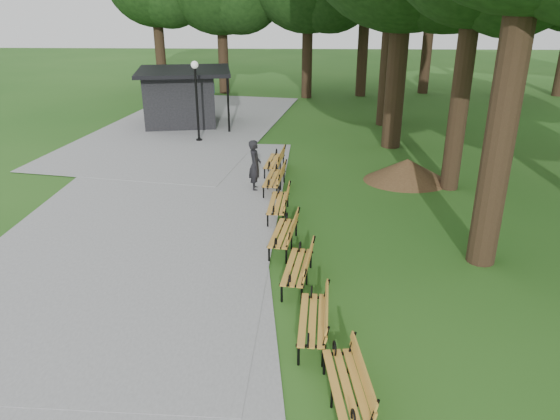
{
  "coord_description": "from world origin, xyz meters",
  "views": [
    {
      "loc": [
        0.5,
        -11.65,
        6.39
      ],
      "look_at": [
        0.09,
        0.96,
        1.1
      ],
      "focal_mm": 34.27,
      "sensor_mm": 36.0,
      "label": 1
    }
  ],
  "objects_px": {
    "bench_6": "(274,161)",
    "bench_5": "(274,178)",
    "kiosk": "(180,97)",
    "bench_1": "(313,320)",
    "person": "(255,165)",
    "bench_2": "(297,267)",
    "lamp_post": "(196,85)",
    "bench_0": "(346,385)",
    "dirt_mound": "(407,170)",
    "bench_4": "(278,203)",
    "bench_3": "(283,233)"
  },
  "relations": [
    {
      "from": "lamp_post",
      "to": "bench_3",
      "type": "distance_m",
      "value": 11.4
    },
    {
      "from": "person",
      "to": "bench_4",
      "type": "xyz_separation_m",
      "value": [
        0.86,
        -2.29,
        -0.43
      ]
    },
    {
      "from": "kiosk",
      "to": "bench_4",
      "type": "relative_size",
      "value": 2.3
    },
    {
      "from": "bench_2",
      "to": "bench_4",
      "type": "xyz_separation_m",
      "value": [
        -0.58,
        3.91,
        0.0
      ]
    },
    {
      "from": "lamp_post",
      "to": "bench_5",
      "type": "bearing_deg",
      "value": -59.52
    },
    {
      "from": "lamp_post",
      "to": "bench_0",
      "type": "relative_size",
      "value": 1.84
    },
    {
      "from": "bench_2",
      "to": "bench_6",
      "type": "height_order",
      "value": "same"
    },
    {
      "from": "kiosk",
      "to": "lamp_post",
      "type": "height_order",
      "value": "lamp_post"
    },
    {
      "from": "lamp_post",
      "to": "dirt_mound",
      "type": "relative_size",
      "value": 1.39
    },
    {
      "from": "bench_1",
      "to": "bench_2",
      "type": "height_order",
      "value": "same"
    },
    {
      "from": "dirt_mound",
      "to": "lamp_post",
      "type": "bearing_deg",
      "value": 148.87
    },
    {
      "from": "dirt_mound",
      "to": "bench_0",
      "type": "bearing_deg",
      "value": -105.26
    },
    {
      "from": "person",
      "to": "bench_2",
      "type": "height_order",
      "value": "person"
    },
    {
      "from": "dirt_mound",
      "to": "bench_0",
      "type": "xyz_separation_m",
      "value": [
        -3.06,
        -11.2,
        0.04
      ]
    },
    {
      "from": "bench_3",
      "to": "dirt_mound",
      "type": "bearing_deg",
      "value": 150.64
    },
    {
      "from": "bench_2",
      "to": "bench_3",
      "type": "height_order",
      "value": "same"
    },
    {
      "from": "bench_3",
      "to": "bench_4",
      "type": "relative_size",
      "value": 1.0
    },
    {
      "from": "kiosk",
      "to": "bench_2",
      "type": "xyz_separation_m",
      "value": [
        5.8,
        -15.35,
        -0.93
      ]
    },
    {
      "from": "person",
      "to": "bench_0",
      "type": "bearing_deg",
      "value": -173.77
    },
    {
      "from": "bench_2",
      "to": "bench_3",
      "type": "distance_m",
      "value": 1.84
    },
    {
      "from": "kiosk",
      "to": "bench_2",
      "type": "height_order",
      "value": "kiosk"
    },
    {
      "from": "bench_2",
      "to": "bench_6",
      "type": "relative_size",
      "value": 1.0
    },
    {
      "from": "dirt_mound",
      "to": "bench_4",
      "type": "relative_size",
      "value": 1.32
    },
    {
      "from": "kiosk",
      "to": "bench_5",
      "type": "height_order",
      "value": "kiosk"
    },
    {
      "from": "person",
      "to": "bench_5",
      "type": "xyz_separation_m",
      "value": [
        0.65,
        -0.07,
        -0.43
      ]
    },
    {
      "from": "bench_4",
      "to": "dirt_mound",
      "type": "bearing_deg",
      "value": 130.8
    },
    {
      "from": "dirt_mound",
      "to": "bench_5",
      "type": "height_order",
      "value": "bench_5"
    },
    {
      "from": "bench_6",
      "to": "bench_5",
      "type": "bearing_deg",
      "value": 9.08
    },
    {
      "from": "bench_3",
      "to": "bench_4",
      "type": "distance_m",
      "value": 2.11
    },
    {
      "from": "lamp_post",
      "to": "bench_4",
      "type": "relative_size",
      "value": 1.84
    },
    {
      "from": "dirt_mound",
      "to": "bench_1",
      "type": "height_order",
      "value": "bench_1"
    },
    {
      "from": "bench_5",
      "to": "bench_6",
      "type": "relative_size",
      "value": 1.0
    },
    {
      "from": "dirt_mound",
      "to": "bench_4",
      "type": "xyz_separation_m",
      "value": [
        -4.43,
        -3.37,
        0.04
      ]
    },
    {
      "from": "bench_2",
      "to": "bench_4",
      "type": "relative_size",
      "value": 1.0
    },
    {
      "from": "kiosk",
      "to": "bench_1",
      "type": "xyz_separation_m",
      "value": [
        6.1,
        -17.43,
        -0.93
      ]
    },
    {
      "from": "bench_3",
      "to": "bench_1",
      "type": "bearing_deg",
      "value": 18.05
    },
    {
      "from": "lamp_post",
      "to": "bench_1",
      "type": "height_order",
      "value": "lamp_post"
    },
    {
      "from": "bench_2",
      "to": "person",
      "type": "bearing_deg",
      "value": -158.85
    },
    {
      "from": "bench_2",
      "to": "bench_6",
      "type": "xyz_separation_m",
      "value": [
        -0.87,
        8.02,
        0.0
      ]
    },
    {
      "from": "kiosk",
      "to": "bench_5",
      "type": "xyz_separation_m",
      "value": [
        5.0,
        -9.23,
        -0.93
      ]
    },
    {
      "from": "bench_1",
      "to": "bench_3",
      "type": "bearing_deg",
      "value": -166.89
    },
    {
      "from": "kiosk",
      "to": "bench_6",
      "type": "bearing_deg",
      "value": -65.11
    },
    {
      "from": "dirt_mound",
      "to": "bench_5",
      "type": "xyz_separation_m",
      "value": [
        -4.64,
        -1.16,
        0.04
      ]
    },
    {
      "from": "bench_1",
      "to": "bench_3",
      "type": "height_order",
      "value": "same"
    },
    {
      "from": "bench_2",
      "to": "bench_6",
      "type": "bearing_deg",
      "value": -165.74
    },
    {
      "from": "kiosk",
      "to": "lamp_post",
      "type": "xyz_separation_m",
      "value": [
        1.38,
        -3.08,
        1.11
      ]
    },
    {
      "from": "person",
      "to": "bench_3",
      "type": "relative_size",
      "value": 0.91
    },
    {
      "from": "lamp_post",
      "to": "person",
      "type": "bearing_deg",
      "value": -63.92
    },
    {
      "from": "dirt_mound",
      "to": "bench_6",
      "type": "distance_m",
      "value": 4.78
    },
    {
      "from": "bench_0",
      "to": "bench_1",
      "type": "height_order",
      "value": "same"
    }
  ]
}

